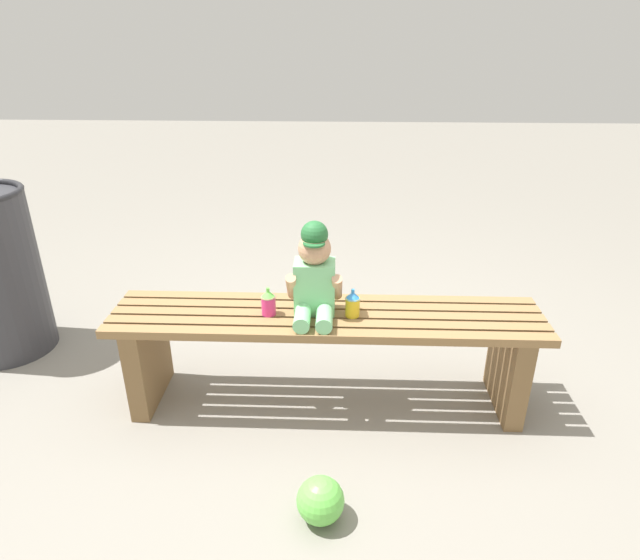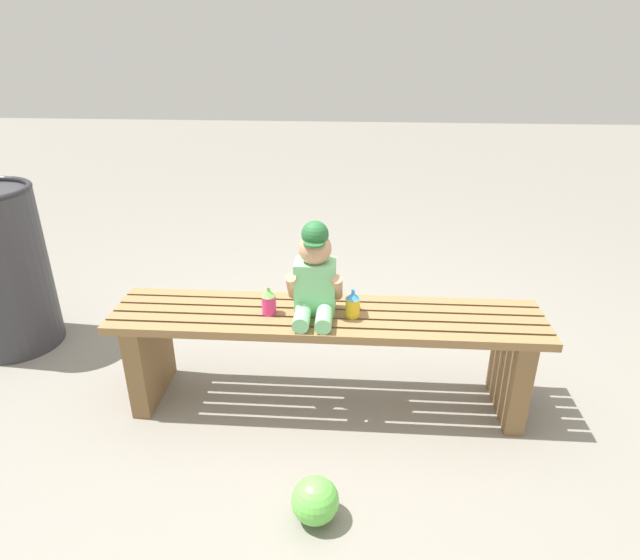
{
  "view_description": "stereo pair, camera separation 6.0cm",
  "coord_description": "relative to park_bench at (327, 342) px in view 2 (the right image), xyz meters",
  "views": [
    {
      "loc": [
        0.05,
        -2.03,
        1.57
      ],
      "look_at": [
        -0.03,
        -0.05,
        0.64
      ],
      "focal_mm": 30.44,
      "sensor_mm": 36.0,
      "label": 1
    },
    {
      "loc": [
        0.11,
        -2.02,
        1.57
      ],
      "look_at": [
        -0.03,
        -0.05,
        0.64
      ],
      "focal_mm": 30.44,
      "sensor_mm": 36.0,
      "label": 2
    }
  ],
  "objects": [
    {
      "name": "sippy_cup_left",
      "position": [
        -0.24,
        -0.02,
        0.2
      ],
      "size": [
        0.06,
        0.06,
        0.12
      ],
      "color": "#E5337F",
      "rests_on": "park_bench"
    },
    {
      "name": "child_figure",
      "position": [
        -0.05,
        0.0,
        0.32
      ],
      "size": [
        0.23,
        0.27,
        0.4
      ],
      "color": "#7FCC8C",
      "rests_on": "park_bench"
    },
    {
      "name": "sippy_cup_right",
      "position": [
        0.11,
        -0.02,
        0.2
      ],
      "size": [
        0.06,
        0.06,
        0.12
      ],
      "color": "yellow",
      "rests_on": "park_bench"
    },
    {
      "name": "trash_bin",
      "position": [
        -1.7,
        0.39,
        0.12
      ],
      "size": [
        0.47,
        0.47,
        0.86
      ],
      "color": "#333338",
      "rests_on": "ground_plane"
    },
    {
      "name": "ground_plane",
      "position": [
        0.0,
        -0.0,
        -0.31
      ],
      "size": [
        16.0,
        16.0,
        0.0
      ],
      "primitive_type": "plane",
      "color": "gray"
    },
    {
      "name": "toy_ball",
      "position": [
        0.0,
        -0.66,
        -0.23
      ],
      "size": [
        0.17,
        0.17,
        0.17
      ],
      "primitive_type": "sphere",
      "color": "#66CC4C",
      "rests_on": "ground_plane"
    },
    {
      "name": "park_bench",
      "position": [
        0.0,
        0.0,
        0.0
      ],
      "size": [
        1.84,
        0.37,
        0.46
      ],
      "color": "olive",
      "rests_on": "ground_plane"
    }
  ]
}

